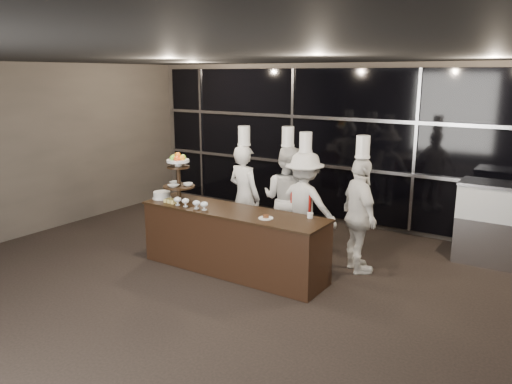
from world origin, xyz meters
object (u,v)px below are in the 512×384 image
Objects in this scene: display_stand at (178,174)px; chef_d at (360,215)px; chef_a at (244,195)px; chef_b at (287,198)px; chef_c at (304,204)px; buffet_counter at (233,241)px; display_case at (508,221)px; layer_cake at (162,195)px.

chef_d reaches higher than display_stand.
chef_b is (0.64, 0.26, -0.01)m from chef_a.
chef_c is at bearing -12.42° from chef_b.
chef_c is at bearing 36.48° from display_stand.
buffet_counter is 3.81× the size of display_stand.
chef_b is 1.03× the size of chef_c.
display_case is 2.26m from chef_d.
display_case is 3.99m from chef_a.
chef_c is at bearing 170.80° from chef_d.
chef_a is at bearing 60.21° from display_stand.
display_stand reaches higher than display_case.
chef_b is (1.19, 1.22, -0.47)m from display_stand.
layer_cake is 3.01m from chef_d.
display_stand is 0.38× the size of chef_c.
layer_cake is at bearing -170.90° from display_stand.
display_stand is 1.77m from chef_b.
chef_c reaches higher than display_case.
chef_d is (-1.74, -1.43, 0.17)m from display_case.
layer_cake is at bearing -130.51° from chef_a.
layer_cake is at bearing -147.30° from chef_c.
chef_b reaches higher than chef_d.
layer_cake reaches higher than buffet_counter.
chef_a reaches higher than layer_cake.
display_stand is 0.37× the size of chef_a.
layer_cake is 2.21m from chef_c.
layer_cake is (-1.31, -0.05, 0.51)m from buffet_counter.
layer_cake is 1.97m from chef_b.
chef_b is (-3.06, -1.20, 0.18)m from display_case.
chef_c is 0.99× the size of chef_d.
display_stand is 2.74m from chef_d.
display_case is (4.25, 2.42, -0.65)m from display_stand.
chef_a is at bearing -179.12° from chef_d.
layer_cake is (-0.31, -0.05, -0.37)m from display_stand.
chef_b is 1.34m from chef_d.
chef_d is (1.32, -0.23, -0.01)m from chef_b.
chef_b reaches higher than display_stand.
chef_b reaches higher than buffet_counter.
display_case reaches higher than layer_cake.
display_stand is at bearing -143.52° from chef_c.
display_case is 0.71× the size of chef_d.
chef_b is (0.19, 1.22, 0.40)m from buffet_counter.
display_stand is 4.93m from display_case.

